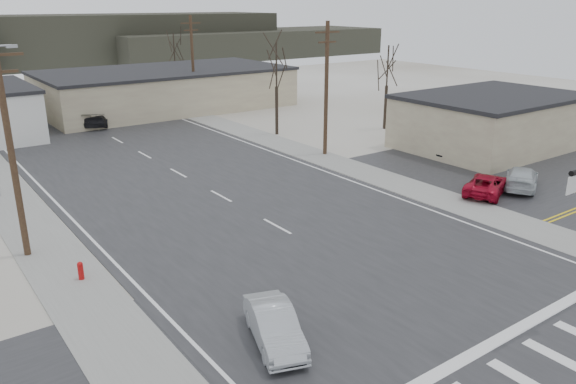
{
  "coord_description": "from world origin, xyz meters",
  "views": [
    {
      "loc": [
        -15.66,
        -14.61,
        11.32
      ],
      "look_at": [
        -0.64,
        6.14,
        2.6
      ],
      "focal_mm": 35.0,
      "sensor_mm": 36.0,
      "label": 1
    }
  ],
  "objects_px": {
    "car_far_a": "(97,117)",
    "car_parked_silver": "(521,178)",
    "fire_hydrant": "(81,271)",
    "car_parked_dark_b": "(495,147)",
    "car_parked_red": "(487,184)",
    "sedan_crossing": "(274,326)",
    "car_parked_dark_a": "(460,149)",
    "car_far_b": "(23,93)"
  },
  "relations": [
    {
      "from": "sedan_crossing",
      "to": "car_parked_dark_a",
      "type": "height_order",
      "value": "car_parked_dark_a"
    },
    {
      "from": "car_far_a",
      "to": "car_parked_dark_b",
      "type": "height_order",
      "value": "car_far_a"
    },
    {
      "from": "fire_hydrant",
      "to": "car_far_a",
      "type": "relative_size",
      "value": 0.15
    },
    {
      "from": "car_far_b",
      "to": "car_parked_silver",
      "type": "distance_m",
      "value": 57.82
    },
    {
      "from": "car_far_a",
      "to": "sedan_crossing",
      "type": "bearing_deg",
      "value": 104.52
    },
    {
      "from": "fire_hydrant",
      "to": "car_parked_dark_b",
      "type": "relative_size",
      "value": 0.21
    },
    {
      "from": "car_far_a",
      "to": "car_parked_silver",
      "type": "xyz_separation_m",
      "value": [
        15.65,
        -34.82,
        -0.16
      ]
    },
    {
      "from": "fire_hydrant",
      "to": "car_parked_dark_a",
      "type": "height_order",
      "value": "car_parked_dark_a"
    },
    {
      "from": "car_far_b",
      "to": "car_parked_dark_a",
      "type": "relative_size",
      "value": 1.06
    },
    {
      "from": "car_parked_dark_a",
      "to": "car_parked_red",
      "type": "bearing_deg",
      "value": 135.67
    },
    {
      "from": "sedan_crossing",
      "to": "car_far_b",
      "type": "xyz_separation_m",
      "value": [
        4.41,
        59.85,
        0.1
      ]
    },
    {
      "from": "car_parked_dark_a",
      "to": "car_parked_silver",
      "type": "bearing_deg",
      "value": 155.03
    },
    {
      "from": "fire_hydrant",
      "to": "car_parked_dark_b",
      "type": "bearing_deg",
      "value": 3.62
    },
    {
      "from": "car_far_b",
      "to": "car_parked_silver",
      "type": "relative_size",
      "value": 0.96
    },
    {
      "from": "car_parked_red",
      "to": "car_parked_silver",
      "type": "xyz_separation_m",
      "value": [
        2.8,
        -0.56,
        0.05
      ]
    },
    {
      "from": "fire_hydrant",
      "to": "car_parked_red",
      "type": "height_order",
      "value": "car_parked_red"
    },
    {
      "from": "car_parked_silver",
      "to": "fire_hydrant",
      "type": "bearing_deg",
      "value": 52.57
    },
    {
      "from": "fire_hydrant",
      "to": "car_far_a",
      "type": "bearing_deg",
      "value": 70.75
    },
    {
      "from": "car_far_b",
      "to": "sedan_crossing",
      "type": "bearing_deg",
      "value": -80.23
    },
    {
      "from": "car_parked_dark_a",
      "to": "car_parked_silver",
      "type": "distance_m",
      "value": 7.45
    },
    {
      "from": "fire_hydrant",
      "to": "car_parked_dark_a",
      "type": "distance_m",
      "value": 29.46
    },
    {
      "from": "car_parked_red",
      "to": "car_parked_dark_b",
      "type": "distance_m",
      "value": 9.91
    },
    {
      "from": "car_far_a",
      "to": "car_parked_red",
      "type": "height_order",
      "value": "car_far_a"
    },
    {
      "from": "fire_hydrant",
      "to": "car_parked_dark_b",
      "type": "distance_m",
      "value": 32.15
    },
    {
      "from": "car_parked_silver",
      "to": "car_parked_red",
      "type": "bearing_deg",
      "value": 49.38
    },
    {
      "from": "car_far_a",
      "to": "car_parked_silver",
      "type": "distance_m",
      "value": 38.18
    },
    {
      "from": "car_parked_dark_b",
      "to": "car_parked_dark_a",
      "type": "bearing_deg",
      "value": 61.05
    },
    {
      "from": "sedan_crossing",
      "to": "car_parked_dark_b",
      "type": "height_order",
      "value": "car_parked_dark_b"
    },
    {
      "from": "car_far_a",
      "to": "car_parked_silver",
      "type": "relative_size",
      "value": 1.22
    },
    {
      "from": "car_far_b",
      "to": "car_far_a",
      "type": "bearing_deg",
      "value": -69.24
    },
    {
      "from": "sedan_crossing",
      "to": "car_far_b",
      "type": "bearing_deg",
      "value": 104.86
    },
    {
      "from": "fire_hydrant",
      "to": "car_parked_silver",
      "type": "height_order",
      "value": "car_parked_silver"
    },
    {
      "from": "fire_hydrant",
      "to": "car_parked_silver",
      "type": "bearing_deg",
      "value": -8.13
    },
    {
      "from": "car_parked_dark_a",
      "to": "car_far_a",
      "type": "bearing_deg",
      "value": 30.56
    },
    {
      "from": "sedan_crossing",
      "to": "car_parked_red",
      "type": "xyz_separation_m",
      "value": [
        19.65,
        5.47,
        -0.05
      ]
    },
    {
      "from": "car_far_b",
      "to": "car_parked_dark_a",
      "type": "bearing_deg",
      "value": -52.56
    },
    {
      "from": "car_parked_red",
      "to": "fire_hydrant",
      "type": "bearing_deg",
      "value": 59.25
    },
    {
      "from": "sedan_crossing",
      "to": "car_far_a",
      "type": "relative_size",
      "value": 0.7
    },
    {
      "from": "car_far_b",
      "to": "car_parked_dark_a",
      "type": "xyz_separation_m",
      "value": [
        20.84,
        -48.03,
        -0.06
      ]
    },
    {
      "from": "sedan_crossing",
      "to": "car_far_b",
      "type": "relative_size",
      "value": 0.89
    },
    {
      "from": "sedan_crossing",
      "to": "car_far_a",
      "type": "xyz_separation_m",
      "value": [
        6.8,
        39.73,
        0.17
      ]
    },
    {
      "from": "car_far_b",
      "to": "car_parked_dark_b",
      "type": "distance_m",
      "value": 54.52
    }
  ]
}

